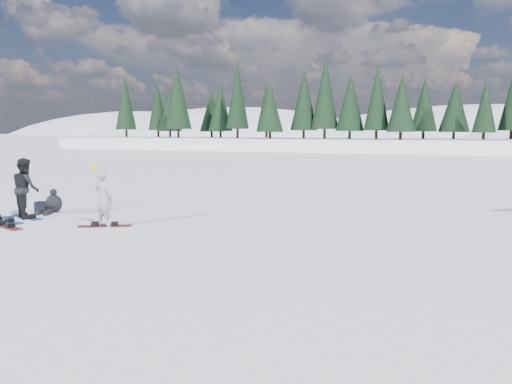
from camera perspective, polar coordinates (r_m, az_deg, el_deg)
ground at (r=14.13m, az=-17.95°, el=-4.60°), size 420.00×420.00×0.00m
alpine_backdrop at (r=201.63m, az=15.12°, el=2.23°), size 412.50×227.00×53.20m
snowboarder_woman at (r=14.97m, az=-17.01°, el=-0.62°), size 0.66×0.48×1.82m
snowboarder_man at (r=17.35m, az=-24.84°, el=0.41°), size 1.17×1.10×1.91m
seated_rider at (r=18.17m, az=-22.21°, el=-1.22°), size 0.68×1.01×0.80m
gear_bag at (r=18.85m, az=-23.22°, el=-1.47°), size 0.50×0.39×0.30m
snowboard_woman at (r=15.11m, az=-16.88°, el=-3.75°), size 1.47×0.92×0.03m
snowboard_man at (r=17.48m, az=-24.67°, el=-2.64°), size 1.51×0.76×0.03m
snowboard_loose_b at (r=16.07m, az=-26.70°, el=-3.57°), size 1.52×0.71×0.03m
snowboard_loose_c at (r=16.98m, az=-26.89°, el=-3.04°), size 1.52×0.46×0.03m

